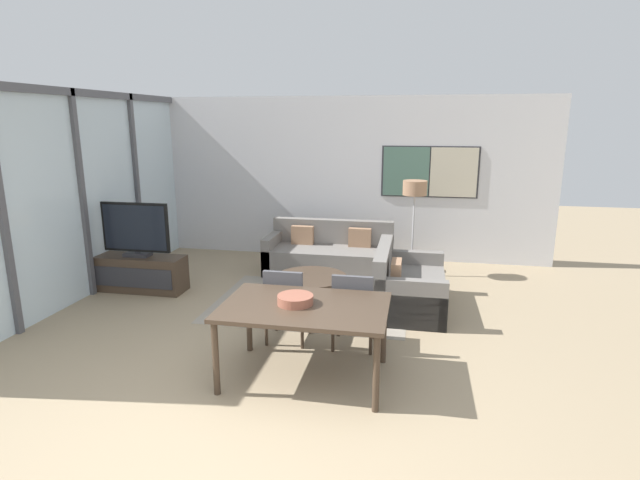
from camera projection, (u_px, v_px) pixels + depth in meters
name	position (u px, v px, depth m)	size (l,w,h in m)	color
ground_plane	(231.00, 434.00, 3.90)	(24.00, 24.00, 0.00)	#9E896B
wall_back	(343.00, 178.00, 8.72)	(7.25, 0.09, 2.80)	silver
window_wall_left	(79.00, 186.00, 6.70)	(0.07, 5.41, 2.80)	silver
area_rug	(311.00, 302.00, 6.72)	(2.56, 1.95, 0.01)	gray
tv_console	(139.00, 273.00, 7.16)	(1.34, 0.44, 0.51)	#423326
television	(135.00, 230.00, 7.01)	(1.00, 0.20, 0.77)	#2D2D33
sofa_main	(330.00, 256.00, 8.03)	(1.99, 0.88, 0.81)	slate
sofa_side	(404.00, 288.00, 6.48)	(0.88, 1.46, 0.81)	slate
coffee_table	(311.00, 283.00, 6.65)	(0.96, 0.96, 0.38)	#423326
dining_table	(305.00, 312.00, 4.62)	(1.53, 1.02, 0.73)	#423326
dining_chair_left	(287.00, 300.00, 5.42)	(0.46, 0.46, 0.85)	#4C4C51
dining_chair_centre	(354.00, 305.00, 5.27)	(0.46, 0.46, 0.85)	#4C4C51
fruit_bowl	(295.00, 299.00, 4.62)	(0.34, 0.34, 0.08)	#995642
floor_lamp	(415.00, 195.00, 7.61)	(0.37, 0.37, 1.50)	#2D2D33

